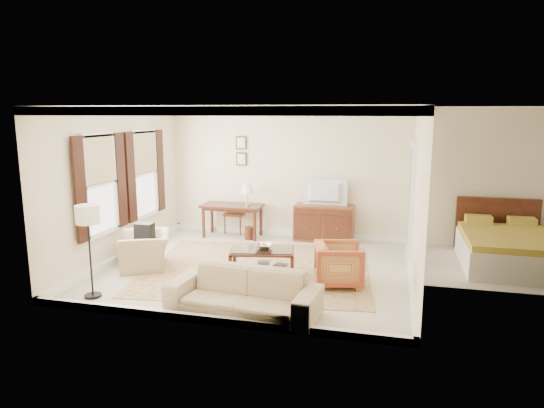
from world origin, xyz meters
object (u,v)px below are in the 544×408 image
at_px(tv, 325,184).
at_px(sideboard, 324,223).
at_px(coffee_table, 262,255).
at_px(writing_desk, 232,209).
at_px(sofa, 243,286).
at_px(striped_armchair, 339,262).
at_px(club_armchair, 145,244).

bearing_deg(tv, sideboard, -90.00).
xyz_separation_m(sideboard, coffee_table, (-0.72, -2.55, -0.04)).
xyz_separation_m(writing_desk, coffee_table, (1.36, -2.39, -0.28)).
xyz_separation_m(sideboard, sofa, (-0.53, -4.24, 0.02)).
xyz_separation_m(tv, striped_armchair, (0.64, -2.73, -0.88)).
xyz_separation_m(writing_desk, sideboard, (2.08, 0.16, -0.24)).
xyz_separation_m(tv, sofa, (-0.53, -4.22, -0.85)).
distance_m(striped_armchair, club_armchair, 3.55).
height_order(sideboard, tv, tv).
distance_m(sideboard, striped_armchair, 2.82).
bearing_deg(sofa, striped_armchair, 57.37).
bearing_deg(sideboard, club_armchair, -137.45).
height_order(writing_desk, sofa, sofa).
height_order(tv, club_armchair, tv).
bearing_deg(sideboard, tv, -90.00).
xyz_separation_m(tv, coffee_table, (-0.72, -2.53, -0.91)).
relative_size(sideboard, club_armchair, 1.31).
distance_m(writing_desk, club_armchair, 2.65).
relative_size(tv, striped_armchair, 1.20).
xyz_separation_m(writing_desk, club_armchair, (-0.83, -2.51, -0.20)).
xyz_separation_m(writing_desk, sofa, (1.55, -4.08, -0.22)).
bearing_deg(tv, striped_armchair, 103.26).
bearing_deg(striped_armchair, sofa, 129.79).
bearing_deg(club_armchair, tv, 106.51).
xyz_separation_m(coffee_table, sofa, (0.19, -1.69, 0.06)).
bearing_deg(tv, writing_desk, 3.90).
distance_m(sideboard, club_armchair, 3.95).
height_order(coffee_table, striped_armchair, striped_armchair).
bearing_deg(club_armchair, sideboard, 106.73).
bearing_deg(striped_armchair, writing_desk, 34.34).
height_order(tv, sofa, tv).
distance_m(sideboard, sofa, 4.28).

